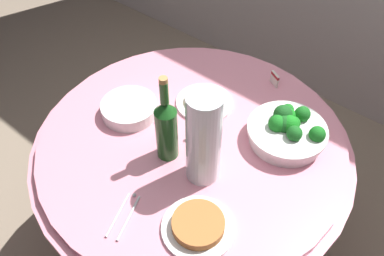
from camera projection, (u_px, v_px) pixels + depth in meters
name	position (u px, v px, depth m)	size (l,w,h in m)	color
ground_plane	(192.00, 239.00, 2.00)	(6.00, 6.00, 0.00)	gray
buffet_table	(192.00, 195.00, 1.73)	(1.16, 1.16, 0.74)	maroon
broccoli_bowl	(288.00, 130.00, 1.42)	(0.28, 0.28, 0.12)	white
plate_stack	(129.00, 109.00, 1.53)	(0.21, 0.21, 0.05)	white
wine_bottle	(166.00, 128.00, 1.32)	(0.07, 0.07, 0.34)	#1A501C
decorative_fruit_vase	(204.00, 141.00, 1.24)	(0.11, 0.11, 0.34)	silver
serving_tongs	(124.00, 214.00, 1.24)	(0.10, 0.17, 0.01)	silver
food_plate_peanuts	(198.00, 226.00, 1.20)	(0.22, 0.22, 0.04)	white
food_plate_fried_egg	(204.00, 101.00, 1.57)	(0.22, 0.22, 0.03)	white
label_placard_front	(275.00, 78.00, 1.64)	(0.05, 0.03, 0.05)	white
label_placard_mid	(198.00, 133.00, 1.44)	(0.05, 0.03, 0.05)	white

